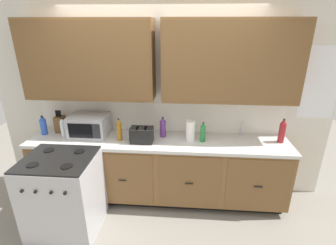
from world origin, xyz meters
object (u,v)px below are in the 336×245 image
object	(u,v)px
toaster	(142,135)
bottle_violet	(163,127)
knife_block	(60,124)
bottle_red	(282,131)
bottle_green	(203,132)
bottle_amber	(119,130)
bottle_blue	(43,125)
microwave	(89,126)
bottle_clear	(63,128)
paper_towel_roll	(190,131)
stove_range	(64,194)

from	to	relation	value
toaster	bottle_violet	world-z (taller)	bottle_violet
knife_block	bottle_red	xyz separation A→B (m)	(2.90, -0.10, 0.04)
bottle_green	bottle_amber	bearing A→B (deg)	-177.22
toaster	bottle_amber	size ratio (longest dim) A/B	0.95
knife_block	bottle_blue	world-z (taller)	knife_block
microwave	bottle_red	bearing A→B (deg)	-0.23
bottle_red	bottle_blue	distance (m)	3.08
bottle_amber	bottle_blue	xyz separation A→B (m)	(-1.06, 0.11, -0.02)
bottle_amber	bottle_clear	world-z (taller)	bottle_amber
bottle_clear	bottle_amber	bearing A→B (deg)	-1.97
bottle_clear	bottle_violet	world-z (taller)	bottle_clear
knife_block	bottle_amber	xyz separation A→B (m)	(0.88, -0.21, 0.03)
bottle_amber	knife_block	bearing A→B (deg)	166.46
bottle_green	bottle_blue	xyz separation A→B (m)	(-2.10, 0.06, 0.00)
microwave	knife_block	distance (m)	0.45
paper_towel_roll	bottle_green	world-z (taller)	paper_towel_roll
toaster	bottle_green	bearing A→B (deg)	5.73
bottle_red	bottle_blue	bearing A→B (deg)	179.95
microwave	paper_towel_roll	world-z (taller)	microwave
bottle_red	bottle_amber	distance (m)	2.02
toaster	bottle_violet	distance (m)	0.31
toaster	bottle_violet	size ratio (longest dim) A/B	1.05
bottle_green	bottle_clear	bearing A→B (deg)	-179.20
bottle_violet	bottle_clear	bearing A→B (deg)	-173.90
stove_range	bottle_red	world-z (taller)	bottle_red
microwave	bottle_blue	bearing A→B (deg)	-179.36
microwave	bottle_blue	distance (m)	0.62
toaster	bottle_green	size ratio (longest dim) A/B	1.08
paper_towel_roll	microwave	bearing A→B (deg)	178.10
toaster	bottle_blue	bearing A→B (deg)	174.29
bottle_blue	microwave	bearing A→B (deg)	0.64
paper_towel_roll	bottle_clear	bearing A→B (deg)	-178.37
bottle_red	bottle_clear	bearing A→B (deg)	-178.32
bottle_violet	microwave	bearing A→B (deg)	-177.27
bottle_red	bottle_amber	bearing A→B (deg)	-176.98
microwave	toaster	bearing A→B (deg)	-11.05
stove_range	paper_towel_roll	xyz separation A→B (m)	(1.43, 0.64, 0.56)
paper_towel_roll	bottle_amber	distance (m)	0.89
bottle_amber	bottle_violet	xyz separation A→B (m)	(0.53, 0.16, -0.01)
paper_towel_roll	bottle_violet	xyz separation A→B (m)	(-0.36, 0.09, -0.00)
bottle_red	bottle_violet	size ratio (longest dim) A/B	1.17
microwave	bottle_red	distance (m)	2.45
paper_towel_roll	bottle_green	xyz separation A→B (m)	(0.15, -0.02, -0.00)
bottle_blue	knife_block	bearing A→B (deg)	29.49
bottle_clear	bottle_red	bearing A→B (deg)	1.68
paper_towel_roll	bottle_green	distance (m)	0.16
toaster	bottle_clear	distance (m)	1.04
paper_towel_roll	bottle_violet	size ratio (longest dim) A/B	0.98
microwave	bottle_violet	size ratio (longest dim) A/B	1.81
stove_range	bottle_violet	xyz separation A→B (m)	(1.07, 0.73, 0.56)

